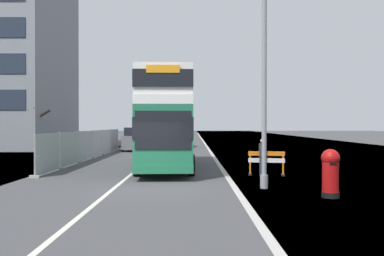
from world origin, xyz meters
TOP-DOWN VIEW (x-y plane):
  - ground at (0.64, 0.14)m, footprint 140.00×280.00m
  - double_decker_bus at (0.22, 6.85)m, footprint 3.09×10.87m
  - lamppost_foreground at (4.31, -0.07)m, footprint 0.29×0.70m
  - red_pillar_postbox at (6.13, -1.98)m, footprint 0.59×0.59m
  - roadworks_barrier at (5.11, 3.83)m, footprint 1.70×0.69m
  - construction_site_fence at (-5.33, 13.07)m, footprint 0.44×20.60m
  - car_oncoming_near at (-3.47, 21.82)m, footprint 2.10×3.99m
  - car_receding_mid at (0.30, 28.09)m, footprint 2.06×4.53m
  - bare_tree_far_verge_near at (-12.18, 21.22)m, footprint 2.90×2.34m
  - pedestrian_at_kerb at (4.91, 3.76)m, footprint 0.34×0.34m

SIDE VIEW (x-z plane):
  - ground at x=0.64m, z-range -0.10..0.00m
  - roadworks_barrier at x=5.11m, z-range 0.14..1.26m
  - red_pillar_postbox at x=6.13m, z-range 0.08..1.65m
  - pedestrian_at_kerb at x=4.91m, z-range 0.00..1.73m
  - construction_site_fence at x=-5.33m, z-range -0.04..1.95m
  - car_oncoming_near at x=-3.47m, z-range -0.07..2.04m
  - car_receding_mid at x=0.30m, z-range -0.06..2.10m
  - bare_tree_far_verge_near at x=-12.18m, z-range -0.11..5.12m
  - double_decker_bus at x=0.22m, z-range 0.16..5.10m
  - lamppost_foreground at x=4.31m, z-range -0.23..7.58m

